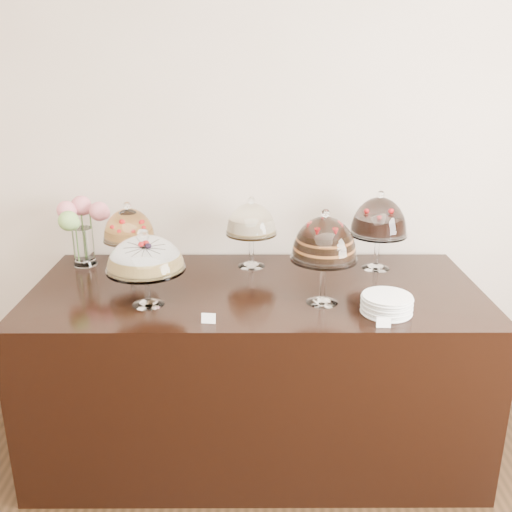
{
  "coord_description": "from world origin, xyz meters",
  "views": [
    {
      "loc": [
        0.02,
        -0.16,
        1.96
      ],
      "look_at": [
        0.02,
        2.4,
        1.08
      ],
      "focal_mm": 40.0,
      "sensor_mm": 36.0,
      "label": 1
    }
  ],
  "objects_px": {
    "cake_stand_cheesecake": "(251,222)",
    "plate_stack": "(387,304)",
    "flower_vase": "(81,224)",
    "cake_stand_choco_layer": "(324,242)",
    "cake_stand_fruit_tart": "(129,228)",
    "cake_stand_sugar_sponge": "(145,257)",
    "display_counter": "(256,367)",
    "cake_stand_dark_choco": "(379,220)"
  },
  "relations": [
    {
      "from": "cake_stand_sugar_sponge",
      "to": "cake_stand_choco_layer",
      "type": "relative_size",
      "value": 0.81
    },
    {
      "from": "display_counter",
      "to": "cake_stand_cheesecake",
      "type": "height_order",
      "value": "cake_stand_cheesecake"
    },
    {
      "from": "cake_stand_choco_layer",
      "to": "cake_stand_fruit_tart",
      "type": "distance_m",
      "value": 1.05
    },
    {
      "from": "cake_stand_fruit_tart",
      "to": "plate_stack",
      "type": "relative_size",
      "value": 1.7
    },
    {
      "from": "cake_stand_fruit_tart",
      "to": "plate_stack",
      "type": "bearing_deg",
      "value": -23.5
    },
    {
      "from": "display_counter",
      "to": "cake_stand_choco_layer",
      "type": "height_order",
      "value": "cake_stand_choco_layer"
    },
    {
      "from": "cake_stand_sugar_sponge",
      "to": "cake_stand_fruit_tart",
      "type": "relative_size",
      "value": 0.96
    },
    {
      "from": "cake_stand_sugar_sponge",
      "to": "cake_stand_fruit_tart",
      "type": "distance_m",
      "value": 0.47
    },
    {
      "from": "cake_stand_sugar_sponge",
      "to": "cake_stand_fruit_tart",
      "type": "bearing_deg",
      "value": 110.63
    },
    {
      "from": "cake_stand_sugar_sponge",
      "to": "flower_vase",
      "type": "relative_size",
      "value": 0.97
    },
    {
      "from": "display_counter",
      "to": "cake_stand_fruit_tart",
      "type": "bearing_deg",
      "value": 160.73
    },
    {
      "from": "display_counter",
      "to": "cake_stand_choco_layer",
      "type": "distance_m",
      "value": 0.83
    },
    {
      "from": "cake_stand_cheesecake",
      "to": "plate_stack",
      "type": "bearing_deg",
      "value": -45.73
    },
    {
      "from": "display_counter",
      "to": "cake_stand_choco_layer",
      "type": "relative_size",
      "value": 4.95
    },
    {
      "from": "flower_vase",
      "to": "cake_stand_sugar_sponge",
      "type": "bearing_deg",
      "value": -50.34
    },
    {
      "from": "cake_stand_sugar_sponge",
      "to": "cake_stand_cheesecake",
      "type": "xyz_separation_m",
      "value": [
        0.47,
        0.51,
        0.02
      ]
    },
    {
      "from": "display_counter",
      "to": "flower_vase",
      "type": "relative_size",
      "value": 5.94
    },
    {
      "from": "cake_stand_sugar_sponge",
      "to": "display_counter",
      "type": "bearing_deg",
      "value": 22.53
    },
    {
      "from": "cake_stand_choco_layer",
      "to": "cake_stand_dark_choco",
      "type": "bearing_deg",
      "value": 53.36
    },
    {
      "from": "cake_stand_cheesecake",
      "to": "flower_vase",
      "type": "xyz_separation_m",
      "value": [
        -0.91,
        0.02,
        -0.02
      ]
    },
    {
      "from": "cake_stand_sugar_sponge",
      "to": "cake_stand_dark_choco",
      "type": "relative_size",
      "value": 0.85
    },
    {
      "from": "cake_stand_sugar_sponge",
      "to": "flower_vase",
      "type": "distance_m",
      "value": 0.69
    },
    {
      "from": "cake_stand_choco_layer",
      "to": "display_counter",
      "type": "bearing_deg",
      "value": 148.67
    },
    {
      "from": "cake_stand_choco_layer",
      "to": "flower_vase",
      "type": "xyz_separation_m",
      "value": [
        -1.24,
        0.51,
        -0.06
      ]
    },
    {
      "from": "cake_stand_cheesecake",
      "to": "plate_stack",
      "type": "xyz_separation_m",
      "value": [
        0.6,
        -0.62,
        -0.21
      ]
    },
    {
      "from": "cake_stand_fruit_tart",
      "to": "plate_stack",
      "type": "xyz_separation_m",
      "value": [
        1.24,
        -0.54,
        -0.2
      ]
    },
    {
      "from": "display_counter",
      "to": "cake_stand_sugar_sponge",
      "type": "distance_m",
      "value": 0.87
    },
    {
      "from": "cake_stand_cheesecake",
      "to": "flower_vase",
      "type": "bearing_deg",
      "value": 178.99
    },
    {
      "from": "cake_stand_sugar_sponge",
      "to": "cake_stand_choco_layer",
      "type": "xyz_separation_m",
      "value": [
        0.8,
        0.02,
        0.06
      ]
    },
    {
      "from": "cake_stand_dark_choco",
      "to": "flower_vase",
      "type": "xyz_separation_m",
      "value": [
        -1.58,
        0.05,
        -0.04
      ]
    },
    {
      "from": "cake_stand_cheesecake",
      "to": "cake_stand_fruit_tart",
      "type": "relative_size",
      "value": 1.02
    },
    {
      "from": "cake_stand_fruit_tart",
      "to": "flower_vase",
      "type": "bearing_deg",
      "value": 161.12
    },
    {
      "from": "cake_stand_dark_choco",
      "to": "flower_vase",
      "type": "distance_m",
      "value": 1.58
    },
    {
      "from": "cake_stand_sugar_sponge",
      "to": "cake_stand_choco_layer",
      "type": "distance_m",
      "value": 0.8
    },
    {
      "from": "display_counter",
      "to": "flower_vase",
      "type": "xyz_separation_m",
      "value": [
        -0.93,
        0.32,
        0.68
      ]
    },
    {
      "from": "cake_stand_cheesecake",
      "to": "cake_stand_fruit_tart",
      "type": "bearing_deg",
      "value": -172.99
    },
    {
      "from": "cake_stand_cheesecake",
      "to": "display_counter",
      "type": "bearing_deg",
      "value": -85.56
    },
    {
      "from": "cake_stand_sugar_sponge",
      "to": "flower_vase",
      "type": "height_order",
      "value": "flower_vase"
    },
    {
      "from": "cake_stand_sugar_sponge",
      "to": "cake_stand_dark_choco",
      "type": "height_order",
      "value": "cake_stand_dark_choco"
    },
    {
      "from": "flower_vase",
      "to": "plate_stack",
      "type": "xyz_separation_m",
      "value": [
        1.51,
        -0.63,
        -0.19
      ]
    },
    {
      "from": "cake_stand_sugar_sponge",
      "to": "cake_stand_choco_layer",
      "type": "bearing_deg",
      "value": 1.4
    },
    {
      "from": "flower_vase",
      "to": "cake_stand_fruit_tart",
      "type": "bearing_deg",
      "value": -18.88
    }
  ]
}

